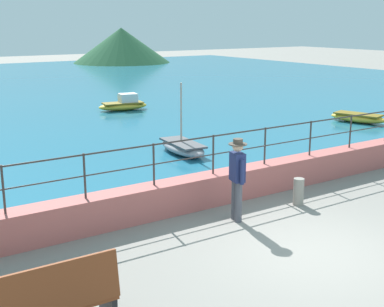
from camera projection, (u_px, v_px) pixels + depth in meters
ground_plane at (316, 252)px, 9.47m from camera, size 120.00×120.00×0.00m
promenade_wall at (213, 188)px, 11.97m from camera, size 20.00×0.56×0.70m
railing at (213, 147)px, 11.74m from camera, size 18.44×0.04×0.90m
hill_secondary at (122, 45)px, 52.82m from camera, size 9.88×9.88×3.52m
bench_main at (53, 303)px, 6.69m from camera, size 1.71×0.57×1.13m
person_walking at (237, 175)px, 10.77m from camera, size 0.38×0.56×1.75m
bollard at (298, 192)px, 11.87m from camera, size 0.24×0.24×0.62m
boat_0 at (358, 117)px, 21.42m from camera, size 1.52×2.46×0.36m
boat_1 at (183, 147)px, 16.33m from camera, size 1.13×2.38×2.19m
boat_2 at (124, 104)px, 24.38m from camera, size 2.41×1.24×0.76m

